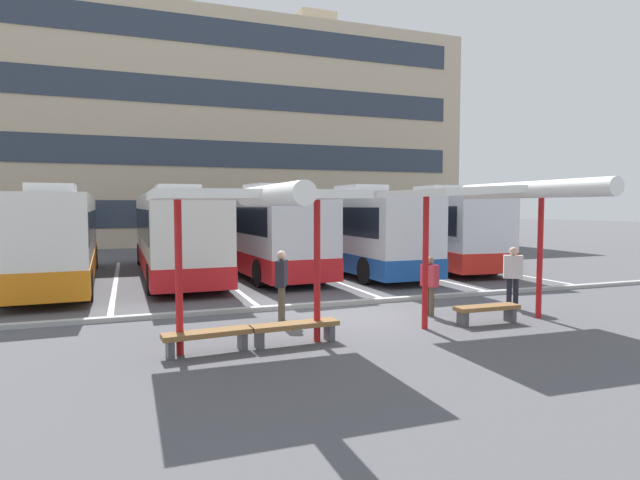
% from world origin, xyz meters
% --- Properties ---
extents(ground_plane, '(160.00, 160.00, 0.00)m').
position_xyz_m(ground_plane, '(0.00, 0.00, 0.00)').
color(ground_plane, '#515156').
extents(terminal_building, '(41.62, 14.32, 19.60)m').
position_xyz_m(terminal_building, '(0.03, 32.23, 8.43)').
color(terminal_building, '#C6B293').
rests_on(terminal_building, ground).
extents(coach_bus_0, '(2.90, 12.22, 3.58)m').
position_xyz_m(coach_bus_0, '(-7.81, 9.30, 1.65)').
color(coach_bus_0, silver).
rests_on(coach_bus_0, ground).
extents(coach_bus_1, '(2.75, 12.48, 3.63)m').
position_xyz_m(coach_bus_1, '(-3.60, 9.98, 1.69)').
color(coach_bus_1, silver).
rests_on(coach_bus_1, ground).
extents(coach_bus_2, '(3.26, 11.05, 3.71)m').
position_xyz_m(coach_bus_2, '(-0.16, 9.58, 1.72)').
color(coach_bus_2, silver).
rests_on(coach_bus_2, ground).
extents(coach_bus_3, '(2.79, 11.88, 3.70)m').
position_xyz_m(coach_bus_3, '(3.73, 9.34, 1.73)').
color(coach_bus_3, silver).
rests_on(coach_bus_3, ground).
extents(coach_bus_4, '(3.47, 11.51, 3.75)m').
position_xyz_m(coach_bus_4, '(7.96, 9.71, 1.74)').
color(coach_bus_4, silver).
rests_on(coach_bus_4, ground).
extents(lane_stripe_1, '(0.16, 14.00, 0.01)m').
position_xyz_m(lane_stripe_1, '(-5.85, 8.87, 0.00)').
color(lane_stripe_1, white).
rests_on(lane_stripe_1, ground).
extents(lane_stripe_2, '(0.16, 14.00, 0.01)m').
position_xyz_m(lane_stripe_2, '(-1.95, 8.87, 0.00)').
color(lane_stripe_2, white).
rests_on(lane_stripe_2, ground).
extents(lane_stripe_3, '(0.16, 14.00, 0.01)m').
position_xyz_m(lane_stripe_3, '(1.95, 8.87, 0.00)').
color(lane_stripe_3, white).
rests_on(lane_stripe_3, ground).
extents(lane_stripe_4, '(0.16, 14.00, 0.01)m').
position_xyz_m(lane_stripe_4, '(5.85, 8.87, 0.00)').
color(lane_stripe_4, white).
rests_on(lane_stripe_4, ground).
extents(lane_stripe_5, '(0.16, 14.00, 0.01)m').
position_xyz_m(lane_stripe_5, '(9.74, 8.87, 0.00)').
color(lane_stripe_5, white).
rests_on(lane_stripe_5, ground).
extents(waiting_shelter_0, '(3.79, 4.98, 3.20)m').
position_xyz_m(waiting_shelter_0, '(-3.08, -2.11, 2.97)').
color(waiting_shelter_0, red).
rests_on(waiting_shelter_0, ground).
extents(bench_0, '(1.73, 0.57, 0.45)m').
position_xyz_m(bench_0, '(-3.98, -1.96, 0.34)').
color(bench_0, brown).
rests_on(bench_0, ground).
extents(bench_1, '(1.86, 0.52, 0.45)m').
position_xyz_m(bench_1, '(-2.18, -1.88, 0.34)').
color(bench_1, brown).
rests_on(bench_1, ground).
extents(waiting_shelter_1, '(4.33, 5.05, 3.40)m').
position_xyz_m(waiting_shelter_1, '(2.70, -1.91, 3.14)').
color(waiting_shelter_1, red).
rests_on(waiting_shelter_1, ground).
extents(bench_2, '(1.66, 0.46, 0.45)m').
position_xyz_m(bench_2, '(2.70, -1.73, 0.34)').
color(bench_2, brown).
rests_on(bench_2, ground).
extents(platform_kerb, '(44.00, 0.24, 0.12)m').
position_xyz_m(platform_kerb, '(0.00, 1.69, 0.06)').
color(platform_kerb, '#ADADA8').
rests_on(platform_kerb, ground).
extents(waiting_passenger_0, '(0.43, 0.55, 1.75)m').
position_xyz_m(waiting_passenger_0, '(-1.84, 0.31, 1.02)').
color(waiting_passenger_0, brown).
rests_on(waiting_passenger_0, ground).
extents(waiting_passenger_1, '(0.35, 0.49, 1.53)m').
position_xyz_m(waiting_passenger_1, '(1.93, -0.40, 0.87)').
color(waiting_passenger_1, brown).
rests_on(waiting_passenger_1, ground).
extents(waiting_passenger_2, '(0.53, 0.46, 1.71)m').
position_xyz_m(waiting_passenger_2, '(4.58, -0.43, 1.00)').
color(waiting_passenger_2, black).
rests_on(waiting_passenger_2, ground).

